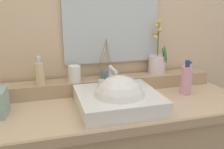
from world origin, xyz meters
The scene contains 9 objects.
wall_back centered at (0.00, 0.39, 1.32)m, with size 3.37×0.20×2.64m, color beige.
back_ledge centered at (0.00, 0.21, 0.87)m, with size 1.42×0.13×0.08m, color tan.
sink_basin centered at (0.03, -0.07, 0.87)m, with size 0.41×0.39×0.29m.
potted_plant centered at (0.39, 0.23, 1.00)m, with size 0.11×0.12×0.34m.
soap_dispenser centered at (-0.34, 0.19, 0.98)m, with size 0.05×0.05×0.16m.
tumbler_cup centered at (-0.15, 0.19, 0.96)m, with size 0.07×0.07×0.09m, color silver.
reed_diffuser centered at (0.04, 0.19, 0.95)m, with size 0.08×0.12×0.24m.
lotion_bottle centered at (0.48, 0.02, 0.92)m, with size 0.06×0.07×0.20m.
mirror centered at (0.10, 0.28, 1.27)m, with size 0.59×0.02×0.56m, color silver.
Camera 1 is at (-0.33, -1.20, 1.35)m, focal length 40.24 mm.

